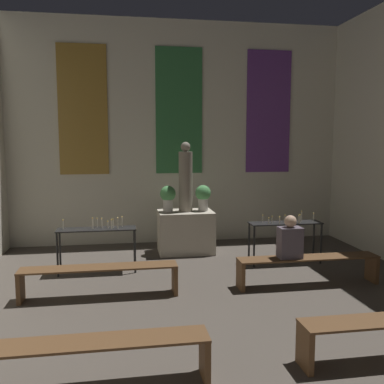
% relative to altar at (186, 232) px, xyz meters
% --- Properties ---
extents(wall_back, '(7.59, 0.16, 4.89)m').
position_rel_altar_xyz_m(wall_back, '(0.00, 1.03, 2.04)').
color(wall_back, beige).
rests_on(wall_back, ground_plane).
extents(altar, '(1.11, 0.76, 0.86)m').
position_rel_altar_xyz_m(altar, '(0.00, 0.00, 0.00)').
color(altar, '#BCB29E').
rests_on(altar, ground_plane).
extents(statue, '(0.28, 0.28, 1.41)m').
position_rel_altar_xyz_m(statue, '(0.00, 0.00, 1.08)').
color(statue, gray).
rests_on(statue, altar).
extents(flower_vase_left, '(0.32, 0.32, 0.53)m').
position_rel_altar_xyz_m(flower_vase_left, '(-0.36, 0.00, 0.74)').
color(flower_vase_left, beige).
rests_on(flower_vase_left, altar).
extents(flower_vase_right, '(0.32, 0.32, 0.53)m').
position_rel_altar_xyz_m(flower_vase_right, '(0.36, 0.00, 0.74)').
color(flower_vase_right, beige).
rests_on(flower_vase_right, altar).
extents(candle_rack_left, '(1.35, 0.37, 0.98)m').
position_rel_altar_xyz_m(candle_rack_left, '(-1.71, -1.07, 0.24)').
color(candle_rack_left, black).
rests_on(candle_rack_left, ground_plane).
extents(candle_rack_right, '(1.35, 0.37, 0.97)m').
position_rel_altar_xyz_m(candle_rack_right, '(1.72, -1.07, 0.24)').
color(candle_rack_right, black).
rests_on(candle_rack_right, ground_plane).
extents(pew_third_left, '(2.28, 0.36, 0.46)m').
position_rel_altar_xyz_m(pew_third_left, '(-1.62, -4.67, -0.08)').
color(pew_third_left, brown).
rests_on(pew_third_left, ground_plane).
extents(pew_back_left, '(2.28, 0.36, 0.46)m').
position_rel_altar_xyz_m(pew_back_left, '(-1.62, -2.31, -0.08)').
color(pew_back_left, brown).
rests_on(pew_back_left, ground_plane).
extents(pew_back_right, '(2.28, 0.36, 0.46)m').
position_rel_altar_xyz_m(pew_back_right, '(1.62, -2.31, -0.08)').
color(pew_back_right, brown).
rests_on(pew_back_right, ground_plane).
extents(person_seated, '(0.36, 0.24, 0.68)m').
position_rel_altar_xyz_m(person_seated, '(1.30, -2.31, 0.33)').
color(person_seated, '#564C56').
rests_on(person_seated, pew_back_right).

